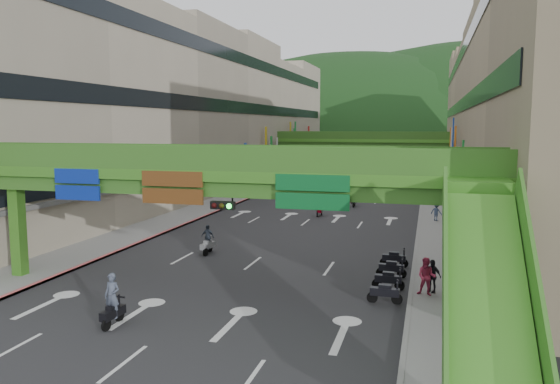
# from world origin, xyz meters

# --- Properties ---
(ground) EXTENTS (320.00, 320.00, 0.00)m
(ground) POSITION_xyz_m (0.00, 0.00, 0.00)
(ground) COLOR black
(ground) RESTS_ON ground
(road_slab) EXTENTS (18.00, 140.00, 0.02)m
(road_slab) POSITION_xyz_m (0.00, 50.00, 0.01)
(road_slab) COLOR #28282B
(road_slab) RESTS_ON ground
(sidewalk_left) EXTENTS (4.00, 140.00, 0.15)m
(sidewalk_left) POSITION_xyz_m (-11.00, 50.00, 0.07)
(sidewalk_left) COLOR gray
(sidewalk_left) RESTS_ON ground
(sidewalk_right) EXTENTS (4.00, 140.00, 0.15)m
(sidewalk_right) POSITION_xyz_m (11.00, 50.00, 0.07)
(sidewalk_right) COLOR gray
(sidewalk_right) RESTS_ON ground
(curb_left) EXTENTS (0.20, 140.00, 0.18)m
(curb_left) POSITION_xyz_m (-9.10, 50.00, 0.09)
(curb_left) COLOR #CC5959
(curb_left) RESTS_ON ground
(curb_right) EXTENTS (0.20, 140.00, 0.18)m
(curb_right) POSITION_xyz_m (9.10, 50.00, 0.09)
(curb_right) COLOR gray
(curb_right) RESTS_ON ground
(building_row_left) EXTENTS (12.80, 95.00, 19.00)m
(building_row_left) POSITION_xyz_m (-18.93, 50.00, 9.46)
(building_row_left) COLOR #9E937F
(building_row_left) RESTS_ON ground
(building_row_right) EXTENTS (12.80, 95.00, 19.00)m
(building_row_right) POSITION_xyz_m (18.93, 50.00, 9.46)
(building_row_right) COLOR gray
(building_row_right) RESTS_ON ground
(overpass_near) EXTENTS (28.00, 12.27, 7.10)m
(overpass_near) POSITION_xyz_m (0.93, 5.38, 5.21)
(overpass_near) COLOR #4C9E2D
(overpass_near) RESTS_ON ground
(overpass_far) EXTENTS (28.00, 2.20, 7.10)m
(overpass_far) POSITION_xyz_m (0.00, 65.00, 5.40)
(overpass_far) COLOR #4C9E2D
(overpass_far) RESTS_ON ground
(hill_left) EXTENTS (168.00, 140.00, 112.00)m
(hill_left) POSITION_xyz_m (-15.00, 160.00, 0.00)
(hill_left) COLOR #1C4419
(hill_left) RESTS_ON ground
(hill_right) EXTENTS (208.00, 176.00, 128.00)m
(hill_right) POSITION_xyz_m (25.00, 180.00, 0.00)
(hill_right) COLOR #1C4419
(hill_right) RESTS_ON ground
(bunting_string) EXTENTS (26.00, 0.36, 0.47)m
(bunting_string) POSITION_xyz_m (0.00, 30.00, 5.96)
(bunting_string) COLOR black
(bunting_string) RESTS_ON ground
(scooter_rider_near) EXTENTS (0.70, 1.60, 2.17)m
(scooter_rider_near) POSITION_xyz_m (-2.29, 1.00, 1.03)
(scooter_rider_near) COLOR black
(scooter_rider_near) RESTS_ON ground
(scooter_rider_mid) EXTENTS (0.76, 1.60, 1.88)m
(scooter_rider_mid) POSITION_xyz_m (2.70, 35.91, 0.96)
(scooter_rider_mid) COLOR black
(scooter_rider_mid) RESTS_ON ground
(scooter_rider_left) EXTENTS (0.93, 1.60, 1.86)m
(scooter_rider_left) POSITION_xyz_m (-3.44, 13.45, 0.92)
(scooter_rider_left) COLOR gray
(scooter_rider_left) RESTS_ON ground
(scooter_rider_far) EXTENTS (0.91, 1.59, 2.06)m
(scooter_rider_far) POSITION_xyz_m (0.48, 29.52, 1.04)
(scooter_rider_far) COLOR maroon
(scooter_rider_far) RESTS_ON ground
(parked_scooter_row) EXTENTS (1.60, 7.15, 1.08)m
(parked_scooter_row) POSITION_xyz_m (8.00, 10.00, 0.52)
(parked_scooter_row) COLOR black
(parked_scooter_row) RESTS_ON ground
(car_silver) EXTENTS (1.77, 4.55, 1.48)m
(car_silver) POSITION_xyz_m (-6.31, 55.98, 0.74)
(car_silver) COLOR #B0B0B7
(car_silver) RESTS_ON ground
(car_yellow) EXTENTS (2.07, 4.28, 1.41)m
(car_yellow) POSITION_xyz_m (0.63, 54.64, 0.70)
(car_yellow) COLOR gold
(car_yellow) RESTS_ON ground
(pedestrian_red) EXTENTS (0.97, 0.81, 1.78)m
(pedestrian_red) POSITION_xyz_m (9.80, 8.00, 0.89)
(pedestrian_red) COLOR #B22C4D
(pedestrian_red) RESTS_ON ground
(pedestrian_dark) EXTENTS (0.99, 0.76, 1.57)m
(pedestrian_dark) POSITION_xyz_m (10.05, 8.59, 0.78)
(pedestrian_dark) COLOR black
(pedestrian_dark) RESTS_ON ground
(pedestrian_blue) EXTENTS (0.85, 0.75, 1.54)m
(pedestrian_blue) POSITION_xyz_m (10.46, 28.89, 0.77)
(pedestrian_blue) COLOR #354461
(pedestrian_blue) RESTS_ON ground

